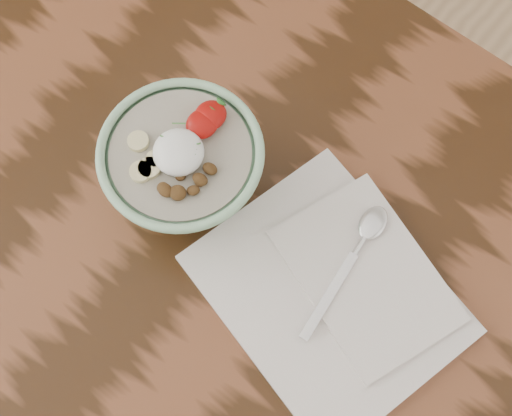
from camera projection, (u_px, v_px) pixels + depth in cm
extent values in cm
cube|color=#311B0C|center=(185.00, 252.00, 85.38)|extent=(160.00, 90.00, 4.00)
cylinder|color=#93C69C|center=(188.00, 185.00, 85.57)|extent=(8.06, 8.06, 1.15)
torus|color=#93C69C|center=(180.00, 153.00, 76.73)|extent=(18.33, 18.33, 1.06)
cylinder|color=#A79F8A|center=(181.00, 155.00, 77.27)|extent=(15.55, 15.55, 0.96)
ellipsoid|color=white|center=(179.00, 152.00, 75.69)|extent=(5.54, 5.54, 3.05)
ellipsoid|color=#960A06|center=(202.00, 124.00, 76.99)|extent=(3.42, 3.76, 1.88)
cone|color=#286623|center=(211.00, 113.00, 77.12)|extent=(1.40, 1.03, 1.52)
ellipsoid|color=#960A06|center=(210.00, 115.00, 77.33)|extent=(3.44, 3.79, 1.89)
cone|color=#286623|center=(219.00, 104.00, 77.47)|extent=(1.40, 1.03, 1.52)
cylinder|color=beige|center=(155.00, 159.00, 76.13)|extent=(2.04, 2.04, 0.70)
cylinder|color=beige|center=(141.00, 172.00, 75.64)|extent=(2.40, 2.40, 0.70)
cylinder|color=beige|center=(150.00, 168.00, 75.79)|extent=(2.43, 2.43, 0.70)
cylinder|color=beige|center=(138.00, 141.00, 76.87)|extent=(2.34, 2.34, 0.70)
ellipsoid|color=#4E3417|center=(178.00, 193.00, 74.55)|extent=(2.00, 1.92, 1.17)
ellipsoid|color=#4E3417|center=(191.00, 165.00, 75.71)|extent=(1.82, 2.03, 1.16)
ellipsoid|color=#4E3417|center=(166.00, 192.00, 74.83)|extent=(1.06, 1.22, 0.76)
ellipsoid|color=#4E3417|center=(165.00, 190.00, 74.66)|extent=(2.01, 1.63, 1.09)
ellipsoid|color=#4E3417|center=(163.00, 188.00, 74.95)|extent=(1.77, 1.78, 0.78)
ellipsoid|color=#4E3417|center=(200.00, 182.00, 75.22)|extent=(1.36, 1.32, 0.97)
ellipsoid|color=#4E3417|center=(193.00, 190.00, 74.80)|extent=(1.79, 1.84, 0.77)
ellipsoid|color=#4E3417|center=(180.00, 176.00, 75.47)|extent=(1.23, 1.25, 0.88)
ellipsoid|color=#4E3417|center=(200.00, 179.00, 75.10)|extent=(1.92, 1.48, 1.09)
ellipsoid|color=#4E3417|center=(210.00, 169.00, 75.55)|extent=(1.85, 1.50, 1.25)
cylinder|color=#3F7A33|center=(178.00, 139.00, 75.21)|extent=(1.44, 0.46, 0.23)
cylinder|color=#3F7A33|center=(190.00, 150.00, 74.77)|extent=(1.65, 0.43, 0.24)
cylinder|color=#3F7A33|center=(166.00, 151.00, 74.71)|extent=(1.02, 1.46, 0.24)
cylinder|color=#3F7A33|center=(194.00, 146.00, 74.93)|extent=(1.03, 1.06, 0.22)
cylinder|color=#3F7A33|center=(166.00, 138.00, 75.24)|extent=(1.39, 0.49, 0.23)
cylinder|color=#3F7A33|center=(179.00, 123.00, 75.83)|extent=(1.29, 1.02, 0.23)
cylinder|color=#3F7A33|center=(196.00, 144.00, 74.98)|extent=(0.71, 0.91, 0.21)
cylinder|color=#3F7A33|center=(188.00, 139.00, 75.19)|extent=(0.95, 0.81, 0.22)
cylinder|color=#3F7A33|center=(193.00, 153.00, 74.64)|extent=(0.28, 1.17, 0.22)
cylinder|color=#3F7A33|center=(171.00, 156.00, 74.53)|extent=(0.97, 0.55, 0.21)
cube|color=silver|center=(328.00, 294.00, 81.01)|extent=(32.79, 28.87, 1.08)
cube|color=silver|center=(367.00, 275.00, 80.90)|extent=(24.11, 20.26, 0.65)
cube|color=silver|center=(329.00, 296.00, 79.57)|extent=(2.38, 11.46, 0.35)
cylinder|color=silver|center=(361.00, 243.00, 81.50)|extent=(1.03, 3.04, 0.69)
ellipsoid|color=silver|center=(373.00, 223.00, 82.21)|extent=(3.53, 4.87, 0.94)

